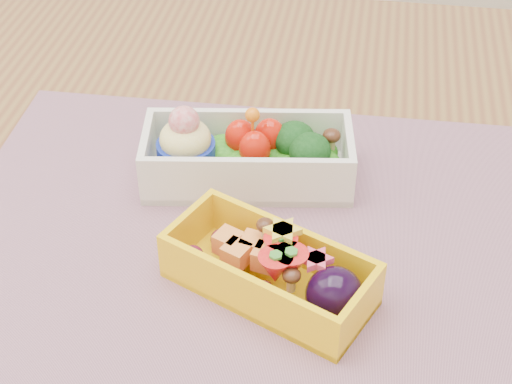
# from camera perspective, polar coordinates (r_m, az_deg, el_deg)

# --- Properties ---
(table) EXTENTS (1.20, 0.80, 0.75)m
(table) POSITION_cam_1_polar(r_m,az_deg,el_deg) (0.71, 2.65, -7.47)
(table) COLOR brown
(table) RESTS_ON ground
(placemat) EXTENTS (0.47, 0.37, 0.00)m
(placemat) POSITION_cam_1_polar(r_m,az_deg,el_deg) (0.62, -0.76, -2.99)
(placemat) COLOR #A06E7E
(placemat) RESTS_ON table
(bento_white) EXTENTS (0.18, 0.10, 0.07)m
(bento_white) POSITION_cam_1_polar(r_m,az_deg,el_deg) (0.66, -0.68, 2.62)
(bento_white) COLOR silver
(bento_white) RESTS_ON placemat
(bento_yellow) EXTENTS (0.16, 0.12, 0.05)m
(bento_yellow) POSITION_cam_1_polar(r_m,az_deg,el_deg) (0.56, 1.24, -5.63)
(bento_yellow) COLOR yellow
(bento_yellow) RESTS_ON placemat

